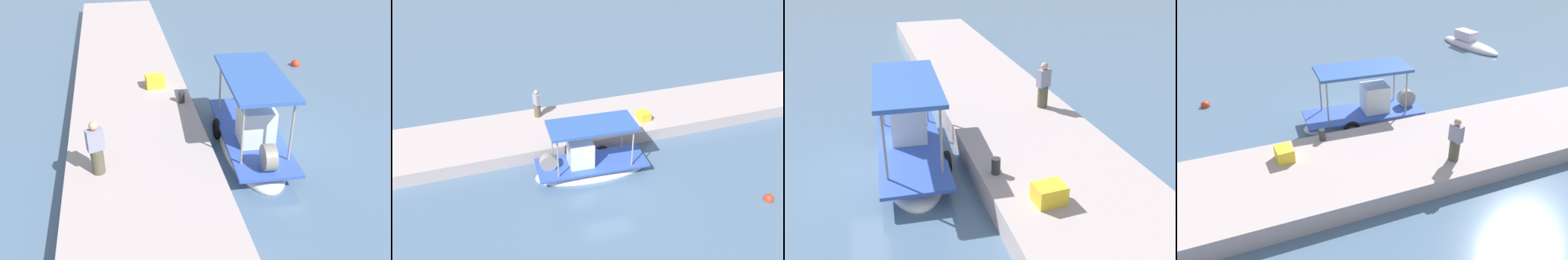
% 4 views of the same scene
% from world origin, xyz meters
% --- Properties ---
extents(ground_plane, '(120.00, 120.00, 0.00)m').
position_xyz_m(ground_plane, '(0.00, 0.00, 0.00)').
color(ground_plane, slate).
extents(dock_quay, '(36.00, 4.39, 0.68)m').
position_xyz_m(dock_quay, '(0.00, -4.56, 0.34)').
color(dock_quay, '#B2A3A2').
rests_on(dock_quay, ground_plane).
extents(main_fishing_boat, '(5.53, 2.23, 2.96)m').
position_xyz_m(main_fishing_boat, '(0.45, -0.88, 0.43)').
color(main_fishing_boat, white).
rests_on(main_fishing_boat, ground_plane).
extents(fisherman_near_bollard, '(0.46, 0.52, 1.63)m').
position_xyz_m(fisherman_near_bollard, '(1.88, -5.80, 1.42)').
color(fisherman_near_bollard, brown).
rests_on(fisherman_near_bollard, dock_quay).
extents(mooring_bollard, '(0.24, 0.24, 0.45)m').
position_xyz_m(mooring_bollard, '(-2.04, -2.79, 0.90)').
color(mooring_bollard, '#2D2D33').
rests_on(mooring_bollard, dock_quay).
extents(cargo_crate, '(0.63, 0.76, 0.47)m').
position_xyz_m(cargo_crate, '(-3.62, -3.58, 0.92)').
color(cargo_crate, yellow).
rests_on(cargo_crate, dock_quay).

